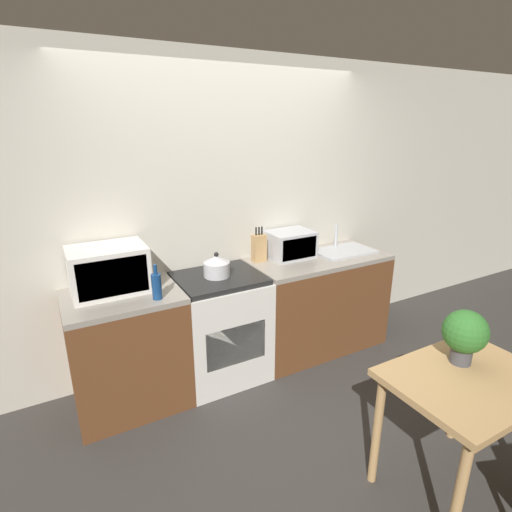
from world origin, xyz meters
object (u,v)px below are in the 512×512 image
stove_range (220,327)px  microwave (109,270)px  bottle (157,286)px  dining_table (467,395)px  toaster_oven (290,244)px  kettle (217,266)px

stove_range → microwave: bearing=173.0°
stove_range → microwave: (-0.80, 0.10, 0.62)m
bottle → dining_table: bottle is taller
microwave → toaster_oven: bearing=1.2°
stove_range → toaster_oven: (0.76, 0.13, 0.57)m
kettle → bottle: (-0.53, -0.20, 0.01)m
kettle → dining_table: kettle is taller
stove_range → microwave: size_ratio=1.72×
microwave → toaster_oven: microwave is taller
bottle → dining_table: size_ratio=0.29×
kettle → bottle: bearing=-159.5°
kettle → toaster_oven: 0.78m
microwave → toaster_oven: (1.56, 0.03, -0.05)m
kettle → toaster_oven: size_ratio=0.52×
kettle → microwave: size_ratio=0.40×
stove_range → toaster_oven: 0.96m
toaster_oven → microwave: bearing=-178.8°
stove_range → dining_table: size_ratio=1.06×
dining_table → kettle: bearing=113.2°
stove_range → bottle: (-0.54, -0.19, 0.55)m
microwave → dining_table: bearing=-49.7°
microwave → toaster_oven: size_ratio=1.32×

